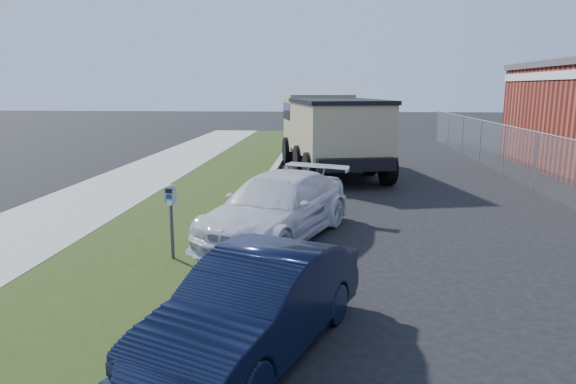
# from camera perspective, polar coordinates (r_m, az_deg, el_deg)

# --- Properties ---
(ground) EXTENTS (120.00, 120.00, 0.00)m
(ground) POSITION_cam_1_polar(r_m,az_deg,el_deg) (10.15, 7.52, -6.79)
(ground) COLOR black
(ground) RESTS_ON ground
(streetside) EXTENTS (6.12, 50.00, 0.15)m
(streetside) POSITION_cam_1_polar(r_m,az_deg,el_deg) (13.02, -18.27, -2.86)
(streetside) COLOR gray
(streetside) RESTS_ON ground
(chainlink_fence) EXTENTS (0.06, 30.06, 30.00)m
(chainlink_fence) POSITION_cam_1_polar(r_m,az_deg,el_deg) (17.98, 25.91, 4.27)
(chainlink_fence) COLOR slate
(chainlink_fence) RESTS_ON ground
(parking_meter) EXTENTS (0.20, 0.15, 1.37)m
(parking_meter) POSITION_cam_1_polar(r_m,az_deg,el_deg) (9.37, -12.90, -1.45)
(parking_meter) COLOR #3F4247
(parking_meter) RESTS_ON ground
(white_wagon) EXTENTS (3.50, 5.06, 1.36)m
(white_wagon) POSITION_cam_1_polar(r_m,az_deg,el_deg) (10.99, -1.09, -1.59)
(white_wagon) COLOR silver
(white_wagon) RESTS_ON ground
(navy_sedan) EXTENTS (2.61, 3.99, 1.24)m
(navy_sedan) POSITION_cam_1_polar(r_m,az_deg,el_deg) (6.32, -3.45, -12.32)
(navy_sedan) COLOR black
(navy_sedan) RESTS_ON ground
(dump_truck) EXTENTS (4.28, 7.79, 2.89)m
(dump_truck) POSITION_cam_1_polar(r_m,az_deg,el_deg) (19.67, 4.68, 6.99)
(dump_truck) COLOR black
(dump_truck) RESTS_ON ground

